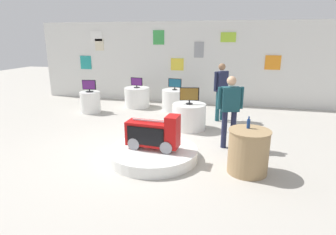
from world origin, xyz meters
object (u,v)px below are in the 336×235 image
object	(u,v)px
shopper_browsing_rear	(221,88)
main_display_pedestal	(153,153)
display_pedestal_center_rear	(189,116)
tv_on_center_rear	(189,95)
shopper_browsing_near_truck	(230,107)
tv_on_right_rear	(175,84)
tv_on_far_right	(137,82)
side_table_round	(248,151)
bottle_on_side_table	(249,123)
novelty_firetruck_tv	(154,135)
tv_on_left_rear	(89,86)
display_pedestal_far_right	(137,97)
display_pedestal_right_rear	(175,100)
display_pedestal_left_rear	(90,102)

from	to	relation	value
shopper_browsing_rear	main_display_pedestal	bearing A→B (deg)	-110.19
display_pedestal_center_rear	shopper_browsing_rear	size ratio (longest dim) A/B	0.53
tv_on_center_rear	shopper_browsing_near_truck	xyz separation A→B (m)	(1.07, -1.11, 0.01)
tv_on_right_rear	tv_on_far_right	distance (m)	1.38
main_display_pedestal	side_table_round	world-z (taller)	side_table_round
tv_on_center_rear	bottle_on_side_table	size ratio (longest dim) A/B	2.29
novelty_firetruck_tv	display_pedestal_center_rear	world-z (taller)	novelty_firetruck_tv
display_pedestal_center_rear	shopper_browsing_near_truck	size ratio (longest dim) A/B	0.56
novelty_firetruck_tv	tv_on_left_rear	xyz separation A→B (m)	(-3.05, 3.04, 0.36)
tv_on_left_rear	display_pedestal_far_right	size ratio (longest dim) A/B	0.51
display_pedestal_center_rear	shopper_browsing_near_truck	distance (m)	1.66
main_display_pedestal	shopper_browsing_near_truck	world-z (taller)	shopper_browsing_near_truck
side_table_round	shopper_browsing_near_truck	distance (m)	1.32
tv_on_center_rear	shopper_browsing_rear	world-z (taller)	shopper_browsing_rear
tv_on_right_rear	display_pedestal_far_right	bearing A→B (deg)	175.84
display_pedestal_far_right	tv_on_center_rear	bearing A→B (deg)	-42.90
tv_on_left_rear	tv_on_center_rear	bearing A→B (deg)	-15.43
tv_on_far_right	novelty_firetruck_tv	bearing A→B (deg)	-66.17
display_pedestal_right_rear	tv_on_far_right	size ratio (longest dim) A/B	2.00
tv_on_right_rear	display_pedestal_center_rear	bearing A→B (deg)	-67.23
display_pedestal_center_rear	side_table_round	bearing A→B (deg)	-57.25
display_pedestal_left_rear	tv_on_left_rear	world-z (taller)	tv_on_left_rear
tv_on_right_rear	main_display_pedestal	bearing A→B (deg)	-83.97
display_pedestal_far_right	bottle_on_side_table	size ratio (longest dim) A/B	3.97
side_table_round	shopper_browsing_near_truck	xyz separation A→B (m)	(-0.39, 1.14, 0.52)
display_pedestal_right_rear	display_pedestal_center_rear	bearing A→B (deg)	-67.25
novelty_firetruck_tv	display_pedestal_far_right	world-z (taller)	novelty_firetruck_tv
display_pedestal_left_rear	display_pedestal_far_right	bearing A→B (deg)	41.68
main_display_pedestal	novelty_firetruck_tv	bearing A→B (deg)	-21.92
display_pedestal_left_rear	bottle_on_side_table	bearing A→B (deg)	-32.61
novelty_firetruck_tv	display_pedestal_left_rear	distance (m)	4.31
novelty_firetruck_tv	bottle_on_side_table	size ratio (longest dim) A/B	4.89
main_display_pedestal	tv_on_right_rear	bearing A→B (deg)	96.03
tv_on_left_rear	side_table_round	bearing A→B (deg)	-33.32
tv_on_left_rear	display_pedestal_right_rear	size ratio (longest dim) A/B	0.51
display_pedestal_right_rear	main_display_pedestal	bearing A→B (deg)	-83.96
tv_on_center_rear	side_table_round	xyz separation A→B (m)	(1.46, -2.26, -0.52)
display_pedestal_center_rear	display_pedestal_right_rear	distance (m)	2.10
display_pedestal_left_rear	tv_on_right_rear	world-z (taller)	tv_on_right_rear
display_pedestal_center_rear	tv_on_far_right	xyz separation A→B (m)	(-2.19, 2.03, 0.53)
display_pedestal_right_rear	side_table_round	xyz separation A→B (m)	(2.27, -4.20, 0.07)
novelty_firetruck_tv	display_pedestal_left_rear	bearing A→B (deg)	135.01
main_display_pedestal	tv_on_far_right	size ratio (longest dim) A/B	4.19
tv_on_left_rear	display_pedestal_far_right	xyz separation A→B (m)	(1.22, 1.09, -0.54)
tv_on_center_rear	side_table_round	world-z (taller)	tv_on_center_rear
novelty_firetruck_tv	tv_on_right_rear	world-z (taller)	tv_on_right_rear
tv_on_right_rear	tv_on_far_right	bearing A→B (deg)	176.00
display_pedestal_far_right	shopper_browsing_near_truck	size ratio (longest dim) A/B	0.55
novelty_firetruck_tv	shopper_browsing_near_truck	xyz separation A→B (m)	(1.44, 0.99, 0.42)
display_pedestal_center_rear	side_table_round	size ratio (longest dim) A/B	1.10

